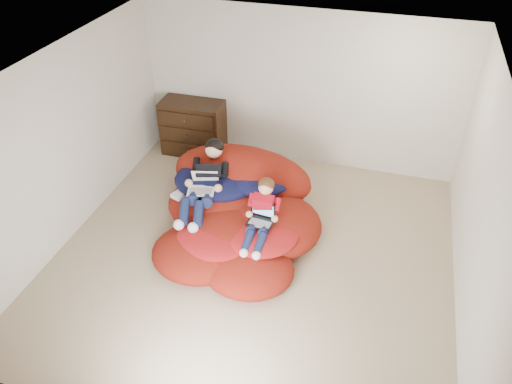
# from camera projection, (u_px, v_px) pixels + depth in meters

# --- Properties ---
(room_shell) EXTENTS (5.10, 5.10, 2.77)m
(room_shell) POSITION_uv_depth(u_px,v_px,m) (254.00, 243.00, 6.38)
(room_shell) COLOR tan
(room_shell) RESTS_ON ground
(dresser) EXTENTS (1.04, 0.59, 0.93)m
(dresser) POSITION_uv_depth(u_px,v_px,m) (193.00, 128.00, 8.37)
(dresser) COLOR black
(dresser) RESTS_ON ground
(beanbag_pile) EXTENTS (2.36, 2.51, 0.93)m
(beanbag_pile) POSITION_uv_depth(u_px,v_px,m) (237.00, 211.00, 6.84)
(beanbag_pile) COLOR maroon
(beanbag_pile) RESTS_ON ground
(cream_pillow) EXTENTS (0.46, 0.29, 0.29)m
(cream_pillow) POSITION_uv_depth(u_px,v_px,m) (218.00, 153.00, 7.40)
(cream_pillow) COLOR white
(cream_pillow) RESTS_ON beanbag_pile
(older_boy) EXTENTS (0.46, 1.33, 0.72)m
(older_boy) POSITION_uv_depth(u_px,v_px,m) (206.00, 177.00, 6.79)
(older_boy) COLOR black
(older_boy) RESTS_ON beanbag_pile
(younger_boy) EXTENTS (0.29, 0.87, 0.69)m
(younger_boy) POSITION_uv_depth(u_px,v_px,m) (262.00, 212.00, 6.25)
(younger_boy) COLOR red
(younger_boy) RESTS_ON beanbag_pile
(laptop_white) EXTENTS (0.41, 0.44, 0.24)m
(laptop_white) POSITION_uv_depth(u_px,v_px,m) (203.00, 184.00, 6.71)
(laptop_white) COLOR white
(laptop_white) RESTS_ON older_boy
(laptop_black) EXTENTS (0.35, 0.29, 0.24)m
(laptop_black) POSITION_uv_depth(u_px,v_px,m) (261.00, 217.00, 6.27)
(laptop_black) COLOR black
(laptop_black) RESTS_ON younger_boy
(power_adapter) EXTENTS (0.21, 0.21, 0.06)m
(power_adapter) POSITION_uv_depth(u_px,v_px,m) (179.00, 195.00, 6.88)
(power_adapter) COLOR white
(power_adapter) RESTS_ON beanbag_pile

